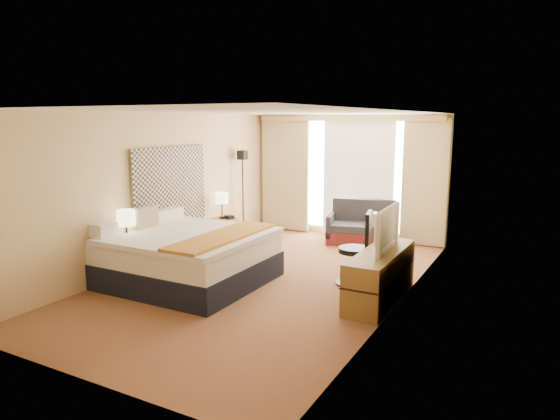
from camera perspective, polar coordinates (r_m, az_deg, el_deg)
The scene contains 21 objects.
floor at distance 7.93m, azimuth -1.54°, elevation -7.98°, with size 4.20×7.00×0.02m, color #5F261B.
ceiling at distance 7.54m, azimuth -1.64°, elevation 11.14°, with size 4.20×7.00×0.02m, color white.
wall_back at distance 10.77m, azimuth 7.78°, elevation 3.87°, with size 4.20×0.02×2.60m, color #D7B383.
wall_front at distance 4.98m, azimuth -22.22°, elevation -4.29°, with size 4.20×0.02×2.60m, color #D7B383.
wall_left at distance 8.86m, azimuth -13.45°, elevation 2.30°, with size 0.02×7.00×2.60m, color #D7B383.
wall_right at distance 6.84m, azimuth 13.84°, elevation -0.01°, with size 0.02×7.00×2.60m, color #D7B383.
headboard at distance 8.98m, azimuth -12.40°, elevation 2.32°, with size 0.06×1.85×1.50m, color black.
nightstand_left at distance 8.16m, azimuth -16.86°, elevation -5.89°, with size 0.45×0.52×0.55m, color olive.
nightstand_right at distance 10.01m, azimuth -6.69°, elevation -2.55°, with size 0.45×0.52×0.55m, color olive.
media_dresser at distance 7.13m, azimuth 11.40°, elevation -7.35°, with size 0.50×1.80×0.70m, color olive.
window at distance 10.66m, azimuth 8.98°, elevation 3.87°, with size 2.30×0.02×2.30m, color white.
curtains at distance 10.66m, azimuth 7.56°, elevation 4.39°, with size 4.12×0.19×2.56m.
bed at distance 7.88m, azimuth -10.68°, elevation -5.17°, with size 2.30×2.11×1.12m.
loveseat at distance 10.32m, azimuth 9.40°, elevation -2.17°, with size 1.53×1.06×0.87m.
floor_lamp at distance 10.55m, azimuth -4.29°, elevation 3.86°, with size 0.23×0.23×1.86m.
desk_chair at distance 7.66m, azimuth 8.95°, elevation -4.83°, with size 0.55×0.55×1.14m.
lamp_left at distance 7.93m, azimuth -17.19°, elevation -0.94°, with size 0.28×0.28×0.59m.
lamp_right at distance 9.91m, azimuth -6.68°, elevation 1.32°, with size 0.25×0.25×0.52m.
tissue_box at distance 8.09m, azimuth -16.95°, elevation -3.60°, with size 0.12×0.12×0.11m, color #87B3D1.
telephone at distance 9.95m, azimuth -5.82°, elevation -0.80°, with size 0.18×0.14×0.07m, color black.
television at distance 7.06m, azimuth 11.40°, elevation -2.03°, with size 1.06×0.14×0.61m, color black.
Camera 1 is at (3.77, -6.52, 2.49)m, focal length 32.00 mm.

